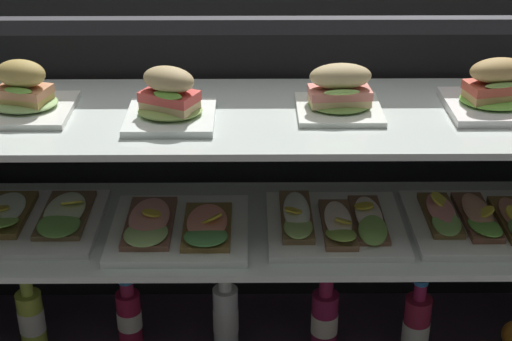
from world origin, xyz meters
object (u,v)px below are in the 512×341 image
Objects in this scene: open_sandwich_tray_near_right_corner at (177,227)px; juice_bottle_front_second at (31,318)px; juice_bottle_back_left at (129,315)px; juice_bottle_back_center at (325,317)px; plated_roll_sandwich_center at (495,93)px; juice_bottle_near_post at (226,315)px; open_sandwich_tray_mid_left at (478,220)px; open_sandwich_tray_near_left_corner at (33,219)px; plated_roll_sandwich_near_left_corner at (340,95)px; open_sandwich_tray_far_left at (334,223)px; plated_roll_sandwich_mid_right at (170,103)px; juice_bottle_tucked_behind at (416,324)px; plated_roll_sandwich_far_right at (23,96)px.

juice_bottle_front_second is at bearing 172.39° from open_sandwich_tray_near_right_corner.
juice_bottle_back_center is at bearing -1.95° from juice_bottle_back_left.
juice_bottle_near_post is at bearing 178.61° from plated_roll_sandwich_center.
open_sandwich_tray_near_right_corner is 1.00× the size of open_sandwich_tray_mid_left.
open_sandwich_tray_near_left_corner is 0.29m from juice_bottle_front_second.
plated_roll_sandwich_center is at bearing 75.02° from open_sandwich_tray_mid_left.
plated_roll_sandwich_near_left_corner is 0.89× the size of plated_roll_sandwich_center.
plated_roll_sandwich_center is 0.30m from open_sandwich_tray_mid_left.
plated_roll_sandwich_mid_right is at bearing -176.03° from open_sandwich_tray_far_left.
open_sandwich_tray_far_left is 1.48× the size of juice_bottle_tucked_behind.
juice_bottle_tucked_behind is (0.92, -0.01, -0.30)m from open_sandwich_tray_near_left_corner.
juice_bottle_back_left is (-0.50, 0.04, -0.61)m from plated_roll_sandwich_near_left_corner.
open_sandwich_tray_near_left_corner is at bearing 179.68° from juice_bottle_tucked_behind.
open_sandwich_tray_near_right_corner is at bearing -7.61° from juice_bottle_front_second.
juice_bottle_front_second is at bearing 179.96° from plated_roll_sandwich_center.
juice_bottle_back_center is at bearing 174.70° from juice_bottle_tucked_behind.
juice_bottle_back_center is (0.73, 0.01, -0.01)m from juice_bottle_front_second.
juice_bottle_tucked_behind is at bearing -173.10° from plated_roll_sandwich_center.
plated_roll_sandwich_center is (1.02, 0.01, -0.00)m from plated_roll_sandwich_far_right.
open_sandwich_tray_far_left is 0.30m from juice_bottle_back_center.
plated_roll_sandwich_far_right is at bearing 179.03° from open_sandwich_tray_mid_left.
plated_roll_sandwich_mid_right reaches higher than open_sandwich_tray_near_left_corner.
plated_roll_sandwich_far_right is 0.60m from juice_bottle_front_second.
plated_roll_sandwich_near_left_corner is 0.79m from juice_bottle_back_left.
open_sandwich_tray_near_left_corner is 0.70m from open_sandwich_tray_far_left.
open_sandwich_tray_far_left is at bearing -2.44° from juice_bottle_front_second.
juice_bottle_tucked_behind is at bearing -5.30° from juice_bottle_back_center.
juice_bottle_back_center reaches higher than juice_bottle_near_post.
open_sandwich_tray_near_left_corner is 1.00× the size of open_sandwich_tray_far_left.
open_sandwich_tray_far_left reaches higher than juice_bottle_front_second.
plated_roll_sandwich_near_left_corner is at bearing -0.23° from open_sandwich_tray_near_left_corner.
juice_bottle_back_left is at bearing 10.35° from plated_roll_sandwich_far_right.
juice_bottle_near_post is 0.98× the size of juice_bottle_tucked_behind.
juice_bottle_near_post is (0.44, 0.02, -0.30)m from open_sandwich_tray_near_left_corner.
plated_roll_sandwich_far_right reaches higher than juice_bottle_back_center.
plated_roll_sandwich_far_right is 0.32m from plated_roll_sandwich_mid_right.
open_sandwich_tray_mid_left is at bearing -6.02° from juice_bottle_tucked_behind.
juice_bottle_near_post is (-0.59, 0.04, -0.30)m from open_sandwich_tray_mid_left.
plated_roll_sandwich_mid_right reaches higher than juice_bottle_tucked_behind.
open_sandwich_tray_near_left_corner is 1.38× the size of juice_bottle_front_second.
juice_bottle_near_post is at bearing 176.54° from juice_bottle_tucked_behind.
open_sandwich_tray_near_right_corner reaches higher than juice_bottle_tucked_behind.
open_sandwich_tray_far_left is 0.80m from juice_bottle_front_second.
open_sandwich_tray_mid_left is at bearing -104.98° from plated_roll_sandwich_center.
open_sandwich_tray_far_left is 0.33m from open_sandwich_tray_mid_left.
plated_roll_sandwich_mid_right is at bearing -175.44° from plated_roll_sandwich_center.
open_sandwich_tray_near_left_corner is at bearing 179.06° from open_sandwich_tray_mid_left.
juice_bottle_back_left is 0.49m from juice_bottle_back_center.
plated_roll_sandwich_near_left_corner is at bearing 86.32° from open_sandwich_tray_far_left.
open_sandwich_tray_far_left is 0.59m from juice_bottle_back_left.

